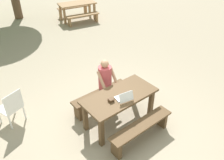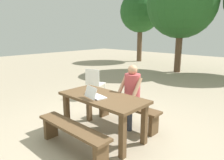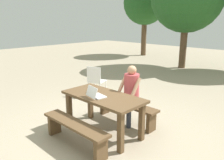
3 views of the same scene
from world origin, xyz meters
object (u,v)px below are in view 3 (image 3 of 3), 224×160
Objects in this scene: person_seated at (130,91)px; plastic_chair at (96,80)px; picnic_table_front at (103,102)px; laptop at (96,94)px; tree_rear at (145,3)px; small_pouch at (91,91)px.

plastic_chair is at bearing 157.41° from person_seated.
picnic_table_front is 0.25m from laptop.
laptop reaches higher than picnic_table_front.
tree_rear is at bearing 121.97° from picnic_table_front.
person_seated is (0.16, 0.82, -0.09)m from laptop.
picnic_table_front is at bearing 122.63° from plastic_chair.
plastic_chair is at bearing -63.45° from tree_rear.
person_seated is 10.22m from tree_rear.
small_pouch is (-0.28, -0.05, 0.16)m from picnic_table_front.
small_pouch is at bearing -13.78° from laptop.
small_pouch is 0.02× the size of tree_rear.
tree_rear is (-3.68, 7.36, 2.67)m from plastic_chair.
person_seated is at bearing 138.75° from plastic_chair.
tree_rear is (-5.64, 8.18, 2.38)m from person_seated.
tree_rear reaches higher than plastic_chair.
person_seated is 2.15m from plastic_chair.
tree_rear is at bearing 124.62° from person_seated.
tree_rear reaches higher than person_seated.
small_pouch is 10.56m from tree_rear.
plastic_chair is (-1.81, 1.64, -0.37)m from laptop.
picnic_table_front is at bearing 10.66° from small_pouch.
laptop reaches higher than plastic_chair.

